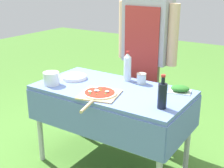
{
  "coord_description": "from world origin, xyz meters",
  "views": [
    {
      "loc": [
        1.39,
        -2.12,
        1.69
      ],
      "look_at": [
        0.0,
        0.0,
        0.81
      ],
      "focal_mm": 50.0,
      "sensor_mm": 36.0,
      "label": 1
    }
  ],
  "objects_px": {
    "water_bottle": "(128,67)",
    "herb_container": "(180,89)",
    "plate_stack": "(74,77)",
    "prep_table": "(112,99)",
    "mixing_tub": "(51,78)",
    "person_cook": "(147,46)",
    "pizza_on_peel": "(99,94)",
    "sauce_jar": "(141,79)",
    "oil_bottle": "(162,95)"
  },
  "relations": [
    {
      "from": "water_bottle",
      "to": "herb_container",
      "type": "xyz_separation_m",
      "value": [
        0.53,
        -0.02,
        -0.1
      ]
    },
    {
      "from": "plate_stack",
      "to": "prep_table",
      "type": "bearing_deg",
      "value": -3.53
    },
    {
      "from": "mixing_tub",
      "to": "prep_table",
      "type": "bearing_deg",
      "value": 22.67
    },
    {
      "from": "mixing_tub",
      "to": "plate_stack",
      "type": "bearing_deg",
      "value": 76.17
    },
    {
      "from": "person_cook",
      "to": "pizza_on_peel",
      "type": "height_order",
      "value": "person_cook"
    },
    {
      "from": "person_cook",
      "to": "pizza_on_peel",
      "type": "xyz_separation_m",
      "value": [
        -0.0,
        -0.81,
        -0.25
      ]
    },
    {
      "from": "herb_container",
      "to": "plate_stack",
      "type": "xyz_separation_m",
      "value": [
        -0.98,
        -0.21,
        -0.01
      ]
    },
    {
      "from": "sauce_jar",
      "to": "water_bottle",
      "type": "bearing_deg",
      "value": 175.13
    },
    {
      "from": "person_cook",
      "to": "oil_bottle",
      "type": "relative_size",
      "value": 6.73
    },
    {
      "from": "oil_bottle",
      "to": "sauce_jar",
      "type": "height_order",
      "value": "oil_bottle"
    },
    {
      "from": "herb_container",
      "to": "mixing_tub",
      "type": "distance_m",
      "value": 1.13
    },
    {
      "from": "prep_table",
      "to": "plate_stack",
      "type": "height_order",
      "value": "plate_stack"
    },
    {
      "from": "pizza_on_peel",
      "to": "water_bottle",
      "type": "bearing_deg",
      "value": 76.71
    },
    {
      "from": "prep_table",
      "to": "herb_container",
      "type": "distance_m",
      "value": 0.59
    },
    {
      "from": "pizza_on_peel",
      "to": "oil_bottle",
      "type": "relative_size",
      "value": 2.12
    },
    {
      "from": "mixing_tub",
      "to": "plate_stack",
      "type": "relative_size",
      "value": 0.59
    },
    {
      "from": "oil_bottle",
      "to": "sauce_jar",
      "type": "xyz_separation_m",
      "value": [
        -0.39,
        0.41,
        -0.06
      ]
    },
    {
      "from": "pizza_on_peel",
      "to": "plate_stack",
      "type": "distance_m",
      "value": 0.51
    },
    {
      "from": "oil_bottle",
      "to": "plate_stack",
      "type": "xyz_separation_m",
      "value": [
        -0.99,
        0.18,
        -0.09
      ]
    },
    {
      "from": "sauce_jar",
      "to": "mixing_tub",
      "type": "bearing_deg",
      "value": -144.9
    },
    {
      "from": "herb_container",
      "to": "plate_stack",
      "type": "relative_size",
      "value": 0.86
    },
    {
      "from": "person_cook",
      "to": "oil_bottle",
      "type": "height_order",
      "value": "person_cook"
    },
    {
      "from": "herb_container",
      "to": "plate_stack",
      "type": "height_order",
      "value": "herb_container"
    },
    {
      "from": "water_bottle",
      "to": "prep_table",
      "type": "bearing_deg",
      "value": -90.49
    },
    {
      "from": "person_cook",
      "to": "plate_stack",
      "type": "relative_size",
      "value": 7.13
    },
    {
      "from": "person_cook",
      "to": "plate_stack",
      "type": "xyz_separation_m",
      "value": [
        -0.46,
        -0.58,
        -0.25
      ]
    },
    {
      "from": "person_cook",
      "to": "pizza_on_peel",
      "type": "distance_m",
      "value": 0.85
    },
    {
      "from": "pizza_on_peel",
      "to": "sauce_jar",
      "type": "xyz_separation_m",
      "value": [
        0.14,
        0.46,
        0.03
      ]
    },
    {
      "from": "pizza_on_peel",
      "to": "sauce_jar",
      "type": "height_order",
      "value": "sauce_jar"
    },
    {
      "from": "pizza_on_peel",
      "to": "herb_container",
      "type": "relative_size",
      "value": 2.61
    },
    {
      "from": "pizza_on_peel",
      "to": "sauce_jar",
      "type": "relative_size",
      "value": 5.71
    },
    {
      "from": "oil_bottle",
      "to": "water_bottle",
      "type": "distance_m",
      "value": 0.69
    },
    {
      "from": "herb_container",
      "to": "sauce_jar",
      "type": "height_order",
      "value": "sauce_jar"
    },
    {
      "from": "person_cook",
      "to": "herb_container",
      "type": "relative_size",
      "value": 8.29
    },
    {
      "from": "herb_container",
      "to": "sauce_jar",
      "type": "bearing_deg",
      "value": 178.3
    },
    {
      "from": "plate_stack",
      "to": "sauce_jar",
      "type": "relative_size",
      "value": 2.54
    },
    {
      "from": "water_bottle",
      "to": "sauce_jar",
      "type": "bearing_deg",
      "value": -4.87
    },
    {
      "from": "oil_bottle",
      "to": "mixing_tub",
      "type": "distance_m",
      "value": 1.05
    },
    {
      "from": "person_cook",
      "to": "plate_stack",
      "type": "bearing_deg",
      "value": 54.4
    },
    {
      "from": "mixing_tub",
      "to": "plate_stack",
      "type": "xyz_separation_m",
      "value": [
        0.06,
        0.24,
        -0.04
      ]
    },
    {
      "from": "person_cook",
      "to": "sauce_jar",
      "type": "height_order",
      "value": "person_cook"
    },
    {
      "from": "prep_table",
      "to": "person_cook",
      "type": "xyz_separation_m",
      "value": [
        0.01,
        0.61,
        0.36
      ]
    },
    {
      "from": "water_bottle",
      "to": "mixing_tub",
      "type": "bearing_deg",
      "value": -136.83
    },
    {
      "from": "herb_container",
      "to": "mixing_tub",
      "type": "height_order",
      "value": "mixing_tub"
    },
    {
      "from": "oil_bottle",
      "to": "herb_container",
      "type": "relative_size",
      "value": 1.23
    },
    {
      "from": "prep_table",
      "to": "plate_stack",
      "type": "xyz_separation_m",
      "value": [
        -0.45,
        0.03,
        0.11
      ]
    },
    {
      "from": "prep_table",
      "to": "plate_stack",
      "type": "distance_m",
      "value": 0.46
    },
    {
      "from": "pizza_on_peel",
      "to": "oil_bottle",
      "type": "distance_m",
      "value": 0.54
    },
    {
      "from": "person_cook",
      "to": "prep_table",
      "type": "bearing_deg",
      "value": 91.5
    },
    {
      "from": "pizza_on_peel",
      "to": "plate_stack",
      "type": "bearing_deg",
      "value": 139.03
    }
  ]
}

